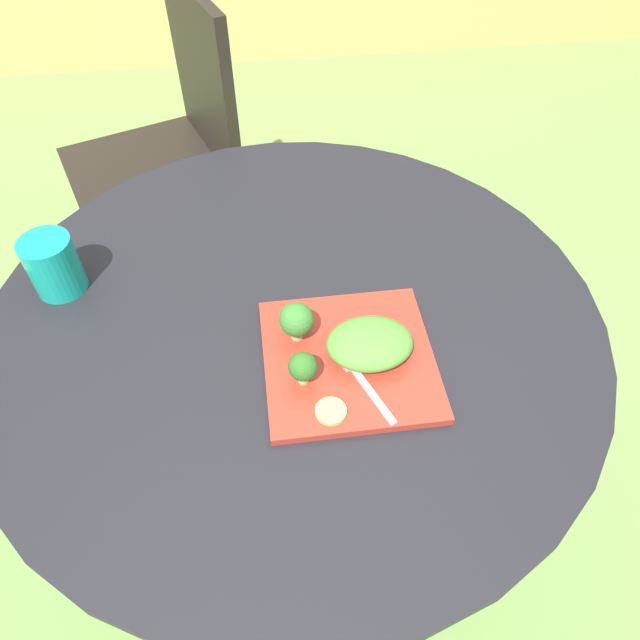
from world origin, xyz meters
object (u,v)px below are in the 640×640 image
(salad_plate, at_px, (349,359))
(drinking_glass, at_px, (55,268))
(fork, at_px, (359,376))
(patio_chair, at_px, (174,135))

(salad_plate, relative_size, drinking_glass, 2.53)
(salad_plate, xyz_separation_m, drinking_glass, (-0.46, 0.23, 0.04))
(salad_plate, relative_size, fork, 1.74)
(patio_chair, distance_m, fork, 1.10)
(patio_chair, bearing_deg, drinking_glass, -99.83)
(patio_chair, distance_m, salad_plate, 1.06)
(drinking_glass, bearing_deg, patio_chair, 80.17)
(salad_plate, xyz_separation_m, fork, (0.01, -0.04, 0.01))
(salad_plate, height_order, fork, fork)
(fork, bearing_deg, drinking_glass, 150.65)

